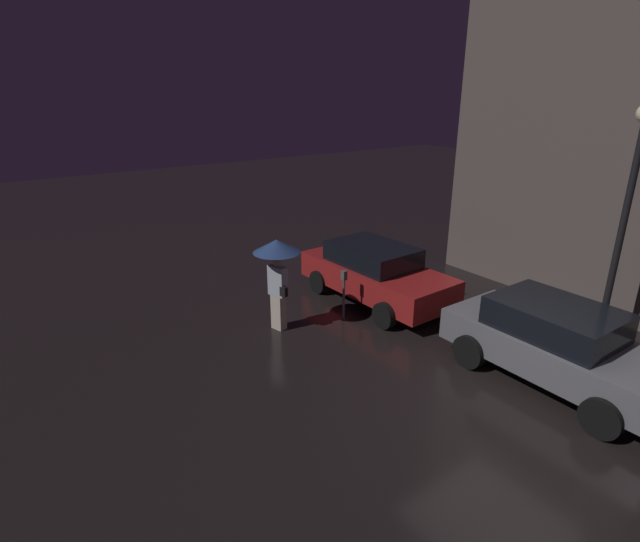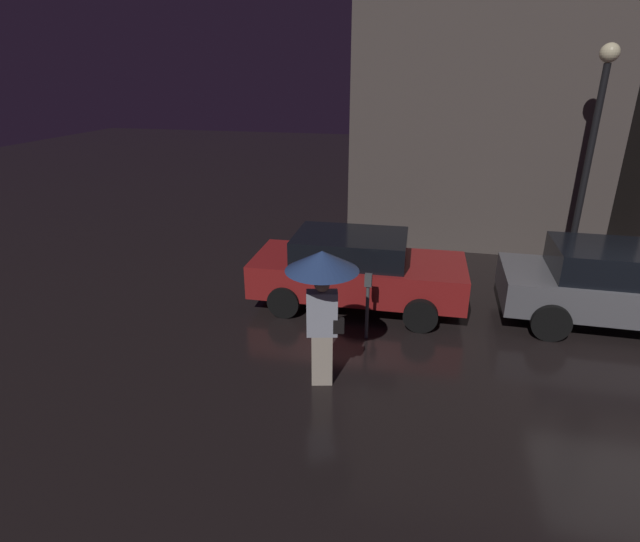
# 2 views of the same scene
# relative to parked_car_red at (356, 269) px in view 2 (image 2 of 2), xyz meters

# --- Properties ---
(building_facade_left) EXTENTS (6.36, 3.00, 9.46)m
(building_facade_left) POSITION_rel_parked_car_red_xyz_m (2.35, 5.20, 3.97)
(building_facade_left) COLOR #564C47
(building_facade_left) RESTS_ON ground
(parked_car_red) EXTENTS (4.19, 1.94, 1.46)m
(parked_car_red) POSITION_rel_parked_car_red_xyz_m (0.00, 0.00, 0.00)
(parked_car_red) COLOR maroon
(parked_car_red) RESTS_ON ground
(parked_car_grey) EXTENTS (4.12, 1.95, 1.51)m
(parked_car_grey) POSITION_rel_parked_car_red_xyz_m (4.77, 0.20, 0.03)
(parked_car_grey) COLOR slate
(parked_car_grey) RESTS_ON ground
(pedestrian_with_umbrella) EXTENTS (1.04, 1.04, 2.11)m
(pedestrian_with_umbrella) POSITION_rel_parked_car_red_xyz_m (-0.05, -2.83, 0.89)
(pedestrian_with_umbrella) COLOR beige
(pedestrian_with_umbrella) RESTS_ON ground
(parking_meter) EXTENTS (0.12, 0.10, 1.22)m
(parking_meter) POSITION_rel_parked_car_red_xyz_m (0.41, -1.34, -0.00)
(parking_meter) COLOR #4C5154
(parking_meter) RESTS_ON ground
(street_lamp_near) EXTENTS (0.37, 0.37, 4.91)m
(street_lamp_near) POSITION_rel_parked_car_red_xyz_m (4.49, 2.52, 2.42)
(street_lamp_near) COLOR black
(street_lamp_near) RESTS_ON ground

